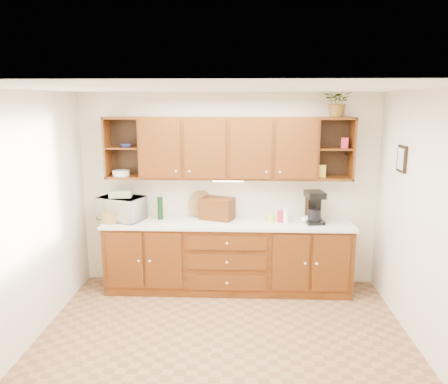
# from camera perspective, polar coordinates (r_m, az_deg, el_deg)

# --- Properties ---
(floor) EXTENTS (4.00, 4.00, 0.00)m
(floor) POSITION_cam_1_polar(r_m,az_deg,el_deg) (4.76, -0.14, -19.67)
(floor) COLOR #8B6240
(floor) RESTS_ON ground
(ceiling) EXTENTS (4.00, 4.00, 0.00)m
(ceiling) POSITION_cam_1_polar(r_m,az_deg,el_deg) (4.07, -0.16, 13.38)
(ceiling) COLOR white
(ceiling) RESTS_ON back_wall
(back_wall) EXTENTS (4.00, 0.00, 4.00)m
(back_wall) POSITION_cam_1_polar(r_m,az_deg,el_deg) (5.93, 0.60, 0.25)
(back_wall) COLOR #EFE5C9
(back_wall) RESTS_ON floor
(left_wall) EXTENTS (0.00, 3.50, 3.50)m
(left_wall) POSITION_cam_1_polar(r_m,az_deg,el_deg) (4.76, -25.03, -3.79)
(left_wall) COLOR #EFE5C9
(left_wall) RESTS_ON floor
(right_wall) EXTENTS (0.00, 3.50, 3.50)m
(right_wall) POSITION_cam_1_polar(r_m,az_deg,el_deg) (4.61, 25.65, -4.34)
(right_wall) COLOR #EFE5C9
(right_wall) RESTS_ON floor
(base_cabinets) EXTENTS (3.20, 0.60, 0.90)m
(base_cabinets) POSITION_cam_1_polar(r_m,az_deg,el_deg) (5.88, 0.49, -8.49)
(base_cabinets) COLOR #361806
(base_cabinets) RESTS_ON floor
(countertop) EXTENTS (3.24, 0.64, 0.04)m
(countertop) POSITION_cam_1_polar(r_m,az_deg,el_deg) (5.72, 0.49, -4.10)
(countertop) COLOR silver
(countertop) RESTS_ON base_cabinets
(upper_cabinets) EXTENTS (3.20, 0.33, 0.80)m
(upper_cabinets) POSITION_cam_1_polar(r_m,az_deg,el_deg) (5.68, 0.66, 5.79)
(upper_cabinets) COLOR #361806
(upper_cabinets) RESTS_ON back_wall
(undercabinet_light) EXTENTS (0.40, 0.05, 0.02)m
(undercabinet_light) POSITION_cam_1_polar(r_m,az_deg,el_deg) (5.69, 0.54, 1.49)
(undercabinet_light) COLOR white
(undercabinet_light) RESTS_ON upper_cabinets
(framed_picture) EXTENTS (0.03, 0.24, 0.30)m
(framed_picture) POSITION_cam_1_polar(r_m,az_deg,el_deg) (5.32, 22.22, 4.03)
(framed_picture) COLOR black
(framed_picture) RESTS_ON right_wall
(wicker_basket) EXTENTS (0.32, 0.32, 0.15)m
(wicker_basket) POSITION_cam_1_polar(r_m,az_deg,el_deg) (5.88, -14.53, -3.09)
(wicker_basket) COLOR #A17E43
(wicker_basket) RESTS_ON countertop
(microwave) EXTENTS (0.66, 0.55, 0.31)m
(microwave) POSITION_cam_1_polar(r_m,az_deg,el_deg) (5.93, -13.25, -2.09)
(microwave) COLOR beige
(microwave) RESTS_ON countertop
(towel_stack) EXTENTS (0.31, 0.24, 0.08)m
(towel_stack) POSITION_cam_1_polar(r_m,az_deg,el_deg) (5.88, -13.34, -0.21)
(towel_stack) COLOR #C1BC5B
(towel_stack) RESTS_ON microwave
(wine_bottle) EXTENTS (0.09, 0.09, 0.30)m
(wine_bottle) POSITION_cam_1_polar(r_m,az_deg,el_deg) (5.86, -8.33, -2.12)
(wine_bottle) COLOR black
(wine_bottle) RESTS_ON countertop
(woven_tray) EXTENTS (0.37, 0.23, 0.36)m
(woven_tray) POSITION_cam_1_polar(r_m,az_deg,el_deg) (5.98, -2.95, -3.14)
(woven_tray) COLOR #A17E43
(woven_tray) RESTS_ON countertop
(bread_box) EXTENTS (0.48, 0.39, 0.29)m
(bread_box) POSITION_cam_1_polar(r_m,az_deg,el_deg) (5.81, -0.85, -2.17)
(bread_box) COLOR #361806
(bread_box) RESTS_ON countertop
(mug_tree) EXTENTS (0.23, 0.24, 0.29)m
(mug_tree) POSITION_cam_1_polar(r_m,az_deg,el_deg) (5.84, 10.80, -3.33)
(mug_tree) COLOR #361806
(mug_tree) RESTS_ON countertop
(canister_red) EXTENTS (0.14, 0.14, 0.14)m
(canister_red) POSITION_cam_1_polar(r_m,az_deg,el_deg) (5.76, 7.59, -3.17)
(canister_red) COLOR #AC182A
(canister_red) RESTS_ON countertop
(canister_white) EXTENTS (0.10, 0.10, 0.20)m
(canister_white) POSITION_cam_1_polar(r_m,az_deg,el_deg) (5.71, 8.11, -3.03)
(canister_white) COLOR white
(canister_white) RESTS_ON countertop
(canister_yellow) EXTENTS (0.10, 0.10, 0.10)m
(canister_yellow) POSITION_cam_1_polar(r_m,az_deg,el_deg) (5.75, 6.14, -3.35)
(canister_yellow) COLOR yellow
(canister_yellow) RESTS_ON countertop
(coffee_maker) EXTENTS (0.26, 0.31, 0.41)m
(coffee_maker) POSITION_cam_1_polar(r_m,az_deg,el_deg) (5.77, 11.68, -1.98)
(coffee_maker) COLOR black
(coffee_maker) RESTS_ON countertop
(bowl_stack) EXTENTS (0.20, 0.20, 0.04)m
(bowl_stack) POSITION_cam_1_polar(r_m,az_deg,el_deg) (5.85, -12.69, 5.94)
(bowl_stack) COLOR navy
(bowl_stack) RESTS_ON upper_cabinets
(plate_stack) EXTENTS (0.23, 0.23, 0.07)m
(plate_stack) POSITION_cam_1_polar(r_m,az_deg,el_deg) (5.93, -13.32, 2.43)
(plate_stack) COLOR white
(plate_stack) RESTS_ON upper_cabinets
(pantry_box_yellow) EXTENTS (0.10, 0.09, 0.16)m
(pantry_box_yellow) POSITION_cam_1_polar(r_m,az_deg,el_deg) (5.79, 12.72, 2.68)
(pantry_box_yellow) COLOR yellow
(pantry_box_yellow) RESTS_ON upper_cabinets
(pantry_box_red) EXTENTS (0.11, 0.11, 0.13)m
(pantry_box_red) POSITION_cam_1_polar(r_m,az_deg,el_deg) (5.79, 15.54, 6.20)
(pantry_box_red) COLOR #AC182A
(pantry_box_red) RESTS_ON upper_cabinets
(potted_plant) EXTENTS (0.42, 0.39, 0.38)m
(potted_plant) POSITION_cam_1_polar(r_m,az_deg,el_deg) (5.71, 14.72, 11.36)
(potted_plant) COLOR #999999
(potted_plant) RESTS_ON upper_cabinets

